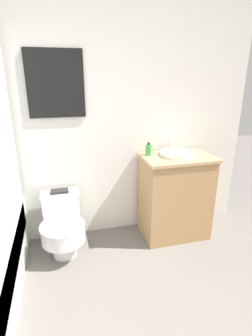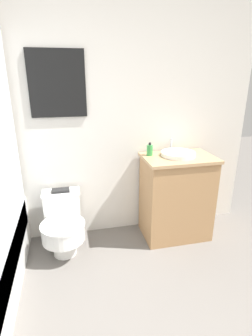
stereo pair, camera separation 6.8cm
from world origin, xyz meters
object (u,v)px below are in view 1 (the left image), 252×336
(book_on_tank, at_px, (60,191))
(sink, at_px, (177,153))
(soap_bottle, at_px, (148,150))
(toilet, at_px, (63,225))

(book_on_tank, bearing_deg, sink, -4.49)
(book_on_tank, bearing_deg, soap_bottle, -0.90)
(soap_bottle, bearing_deg, book_on_tank, 179.10)
(soap_bottle, bearing_deg, toilet, -171.51)
(toilet, distance_m, sink, 1.29)
(toilet, relative_size, sink, 1.53)
(sink, bearing_deg, soap_bottle, 164.10)
(toilet, bearing_deg, soap_bottle, 8.49)
(toilet, bearing_deg, sink, 2.75)
(toilet, bearing_deg, book_on_tank, 90.00)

